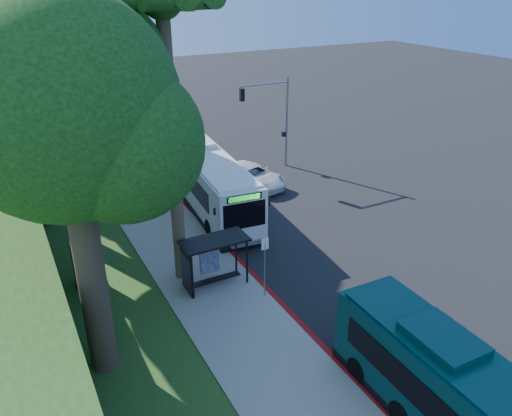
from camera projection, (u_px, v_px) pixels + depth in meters
ground at (303, 230)px, 29.72m from camera, size 140.00×140.00×0.00m
sidewalk at (188, 258)px, 26.58m from camera, size 4.50×70.00×0.12m
red_curb at (262, 284)px, 24.36m from camera, size 0.25×30.00×0.13m
grass_verge at (61, 243)px, 28.17m from camera, size 8.00×70.00×0.06m
bus_shelter at (209, 254)px, 23.58m from camera, size 3.20×1.51×2.55m
stop_sign_pole at (265, 260)px, 22.54m from camera, size 0.35×0.06×3.17m
traffic_signal_pole at (275, 112)px, 37.45m from camera, size 4.10×0.30×7.00m
palm_tree at (162, 13)px, 19.78m from camera, size 4.20×4.20×14.40m
tree_0 at (51, 47)px, 19.68m from camera, size 8.40×8.00×15.70m
tree_2 at (27, 30)px, 32.99m from camera, size 8.82×8.40×15.12m
tree_4 at (17, 23)px, 46.31m from camera, size 8.40×8.00×14.14m
tree_5 at (22, 24)px, 53.45m from camera, size 7.35×7.00×12.86m
tree_6 at (69, 121)px, 15.30m from camera, size 7.56×7.20×13.74m
white_bus at (207, 178)px, 32.14m from camera, size 3.93×13.16×3.86m
pickup at (253, 176)px, 35.62m from camera, size 3.72×5.86×1.51m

